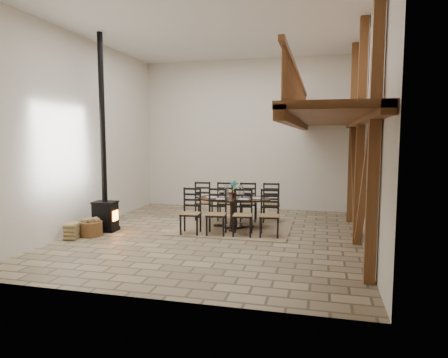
% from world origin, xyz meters
% --- Properties ---
extents(ground, '(8.00, 8.00, 0.00)m').
position_xyz_m(ground, '(0.00, 0.00, 0.00)').
color(ground, tan).
rests_on(ground, ground).
extents(room_shell, '(7.02, 8.02, 5.01)m').
position_xyz_m(room_shell, '(1.19, 0.00, 3.01)').
color(room_shell, silver).
rests_on(room_shell, ground).
extents(rug, '(3.00, 2.50, 0.02)m').
position_xyz_m(rug, '(0.30, 0.93, 0.01)').
color(rug, '#9E8365').
rests_on(rug, ground).
extents(dining_table, '(2.64, 2.42, 1.27)m').
position_xyz_m(dining_table, '(0.30, 0.93, 0.40)').
color(dining_table, black).
rests_on(dining_table, ground).
extents(wood_stove, '(0.61, 0.48, 5.00)m').
position_xyz_m(wood_stove, '(-2.84, -0.22, 1.15)').
color(wood_stove, black).
rests_on(wood_stove, ground).
extents(log_basket, '(0.54, 0.54, 0.45)m').
position_xyz_m(log_basket, '(-2.91, -0.78, 0.19)').
color(log_basket, brown).
rests_on(log_basket, ground).
extents(log_stack, '(0.35, 0.43, 0.38)m').
position_xyz_m(log_stack, '(-3.18, -1.16, 0.19)').
color(log_stack, '#997F55').
rests_on(log_stack, ground).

